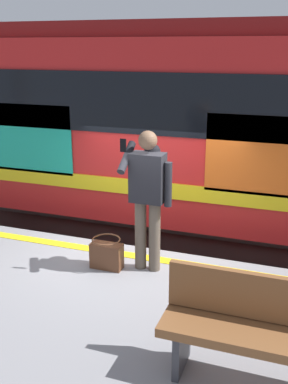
# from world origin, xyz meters

# --- Properties ---
(ground_plane) EXTENTS (24.78, 24.78, 0.00)m
(ground_plane) POSITION_xyz_m (0.00, 0.00, 0.00)
(ground_plane) COLOR #4C4742
(platform) EXTENTS (13.12, 4.39, 1.03)m
(platform) POSITION_xyz_m (0.00, 2.19, 0.51)
(platform) COLOR gray
(platform) RESTS_ON ground
(safety_line) EXTENTS (12.86, 0.16, 0.01)m
(safety_line) POSITION_xyz_m (0.00, 0.30, 1.03)
(safety_line) COLOR yellow
(safety_line) RESTS_ON platform
(track_rail_near) EXTENTS (17.05, 0.08, 0.16)m
(track_rail_near) POSITION_xyz_m (0.00, -1.54, 0.08)
(track_rail_near) COLOR slate
(track_rail_near) RESTS_ON ground
(track_rail_far) EXTENTS (17.05, 0.08, 0.16)m
(track_rail_far) POSITION_xyz_m (0.00, -2.98, 0.08)
(track_rail_far) COLOR slate
(track_rail_far) RESTS_ON ground
(train_carriage) EXTENTS (10.65, 2.76, 3.87)m
(train_carriage) POSITION_xyz_m (0.42, -2.25, 2.47)
(train_carriage) COLOR red
(train_carriage) RESTS_ON ground
(passenger) EXTENTS (0.57, 0.55, 1.72)m
(passenger) POSITION_xyz_m (-0.29, 0.56, 2.05)
(passenger) COLOR brown
(passenger) RESTS_ON platform
(handbag) EXTENTS (0.40, 0.36, 0.39)m
(handbag) POSITION_xyz_m (0.20, 0.73, 1.21)
(handbag) COLOR #59331E
(handbag) RESTS_ON platform
(bench) EXTENTS (1.70, 0.44, 0.90)m
(bench) POSITION_xyz_m (-1.85, 2.15, 1.52)
(bench) COLOR brown
(bench) RESTS_ON platform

